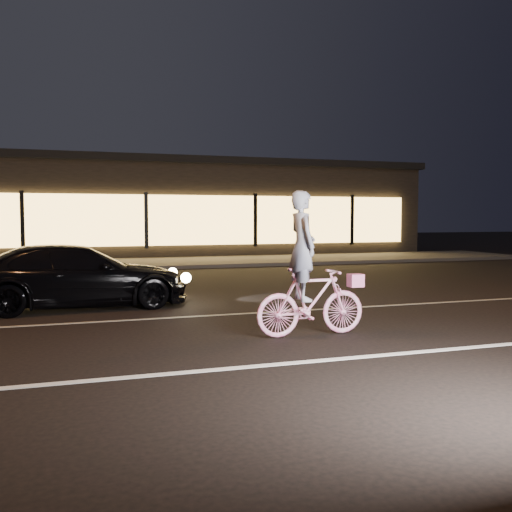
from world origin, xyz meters
name	(u,v)px	position (x,y,z in m)	size (l,w,h in m)	color
ground	(281,336)	(0.00, 0.00, 0.00)	(90.00, 90.00, 0.00)	black
lane_stripe_near	(325,360)	(0.00, -1.50, 0.00)	(60.00, 0.12, 0.01)	silver
lane_stripe_far	(242,314)	(0.00, 2.00, 0.00)	(60.00, 0.10, 0.01)	gray
sidewalk	(153,263)	(0.00, 13.00, 0.06)	(30.00, 4.00, 0.12)	#383533
storefront	(134,208)	(0.00, 18.97, 2.15)	(25.40, 8.42, 4.20)	black
cyclist	(309,285)	(0.38, -0.12, 0.76)	(1.69, 0.58, 2.13)	#FF358D
sedan	(77,276)	(-2.79, 3.66, 0.61)	(4.28, 1.94, 1.22)	black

